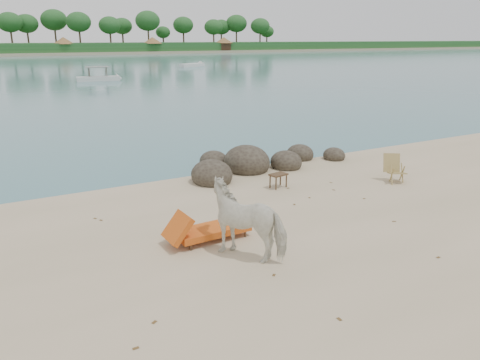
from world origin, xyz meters
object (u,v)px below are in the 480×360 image
at_px(boulders, 252,164).
at_px(side_table, 278,182).
at_px(deck_chair, 397,170).
at_px(lounge_chair, 212,227).
at_px(cow, 249,220).

bearing_deg(boulders, side_table, -98.84).
distance_m(boulders, deck_chair, 4.88).
bearing_deg(lounge_chair, cow, -72.87).
bearing_deg(cow, side_table, -166.91).
distance_m(boulders, lounge_chair, 6.06).
xyz_separation_m(boulders, deck_chair, (3.31, -3.58, 0.22)).
bearing_deg(side_table, boulders, 70.80).
relative_size(boulders, deck_chair, 7.27).
xyz_separation_m(side_table, lounge_chair, (-3.47, -2.49, 0.10)).
height_order(boulders, deck_chair, deck_chair).
height_order(boulders, side_table, boulders).
bearing_deg(boulders, deck_chair, -47.22).
distance_m(cow, deck_chair, 7.11).
height_order(boulders, lounge_chair, boulders).
xyz_separation_m(boulders, lounge_chair, (-3.81, -4.70, 0.10)).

